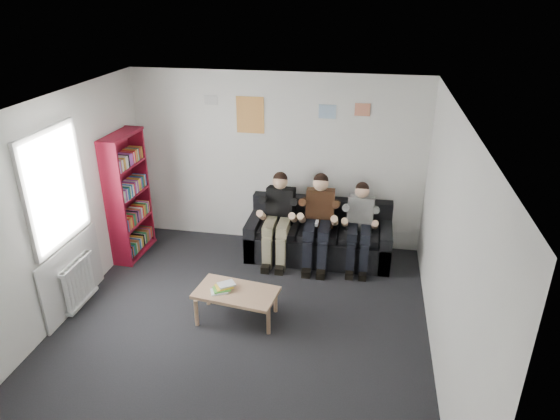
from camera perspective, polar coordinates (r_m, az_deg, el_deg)
name	(u,v)px	position (r m, az deg, el deg)	size (l,w,h in m)	color
room_shell	(234,234)	(5.47, -5.25, -2.74)	(5.00, 5.00, 5.00)	black
sofa	(319,237)	(7.66, 4.48, -3.14)	(2.15, 0.88, 0.83)	black
bookshelf	(129,196)	(7.75, -16.87, 1.53)	(0.29, 0.86, 1.91)	maroon
coffee_table	(236,295)	(6.25, -5.02, -9.60)	(1.00, 0.55, 0.40)	tan
game_cases	(223,288)	(6.24, -6.55, -8.82)	(0.27, 0.25, 0.06)	white
person_left	(278,219)	(7.40, -0.22, -1.01)	(0.41, 0.88, 1.33)	black
person_middle	(318,221)	(7.32, 4.40, -1.32)	(0.42, 0.90, 1.35)	#4F2C1A
person_right	(359,227)	(7.31, 9.07, -1.90)	(0.37, 0.80, 1.26)	silver
radiator	(79,283)	(6.95, -22.00, -7.69)	(0.10, 0.64, 0.60)	white
window	(64,235)	(6.67, -23.45, -2.63)	(0.05, 1.30, 2.36)	white
poster_large	(250,115)	(7.59, -3.43, 10.78)	(0.42, 0.01, 0.55)	#EAC952
poster_blue	(327,112)	(7.38, 5.43, 11.13)	(0.25, 0.01, 0.20)	#3982C2
poster_pink	(362,110)	(7.34, 9.41, 11.25)	(0.22, 0.01, 0.18)	#CE4075
poster_sign	(211,100)	(7.70, -7.91, 12.34)	(0.20, 0.01, 0.14)	silver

